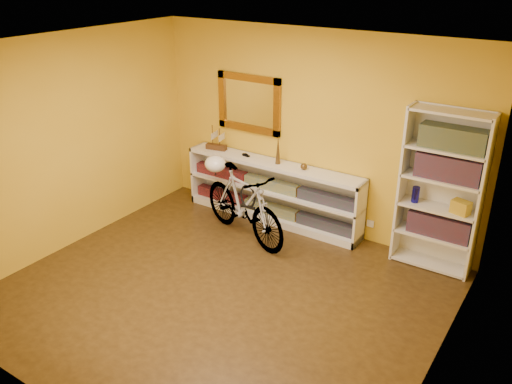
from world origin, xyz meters
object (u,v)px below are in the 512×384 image
Objects in this scene: console_unit at (272,192)px; bookcase at (440,192)px; bicycle at (243,204)px; helmet at (215,164)px.

console_unit is 2.25m from bookcase.
bookcase is at bearing 0.65° from console_unit.
console_unit is 0.64m from bicycle.
helmet reaches higher than console_unit.
bookcase is 1.17× the size of bicycle.
console_unit is at bearing 15.01° from bicycle.
bicycle is at bearing -163.50° from bookcase.
bookcase is 6.56× the size of helmet.
console_unit is at bearing -179.35° from bookcase.
bookcase is 2.38m from bicycle.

